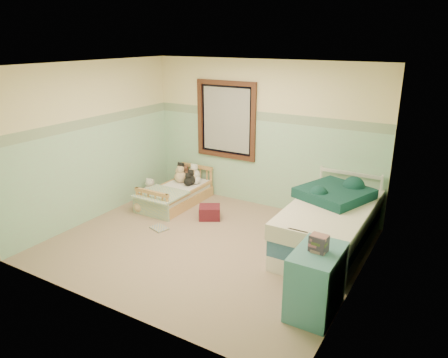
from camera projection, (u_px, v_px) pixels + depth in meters
The scene contains 32 objects.
floor at pixel (206, 245), 6.08m from camera, with size 4.20×3.60×0.02m, color gray.
ceiling at pixel (203, 64), 5.27m from camera, with size 4.20×3.60×0.02m, color silver.
wall_back at pixel (263, 135), 7.15m from camera, with size 4.20×0.04×2.50m, color beige.
wall_front at pixel (106, 204), 4.21m from camera, with size 4.20×0.04×2.50m, color beige.
wall_left at pixel (94, 142), 6.69m from camera, with size 0.04×3.60×2.50m, color beige.
wall_right at pixel (363, 188), 4.66m from camera, with size 0.04×3.60×2.50m, color beige.
wainscot_mint at pixel (261, 164), 7.29m from camera, with size 4.20×0.01×1.50m, color #9EC0A3.
border_strip at pixel (263, 116), 7.03m from camera, with size 4.20×0.01×0.15m, color #3F6C45.
window_frame at pixel (226, 120), 7.39m from camera, with size 1.16×0.06×1.36m, color #371D11.
window_blinds at pixel (226, 120), 7.39m from camera, with size 0.92×0.01×1.12m, color #B8B8B0.
toddler_bed_frame at pixel (177, 199), 7.54m from camera, with size 0.69×1.38×0.18m, color #9D6834.
toddler_mattress at pixel (176, 191), 7.49m from camera, with size 0.63×1.32×0.12m, color white.
patchwork_quilt at pixel (161, 194), 7.12m from camera, with size 0.75×0.69×0.03m, color #6C98B1.
plush_bed_brown at pixel (186, 174), 7.92m from camera, with size 0.18×0.18×0.18m, color brown.
plush_bed_white at pixel (194, 175), 7.82m from camera, with size 0.22×0.22×0.22m, color white.
plush_bed_tan at pixel (181, 177), 7.71m from camera, with size 0.21×0.21×0.21m, color #E2BD8C.
plush_bed_dark at pixel (191, 179), 7.60m from camera, with size 0.19×0.19×0.19m, color black.
plush_floor_cream at pixel (150, 191), 7.78m from camera, with size 0.26×0.26×0.26m, color silver.
plush_floor_tan at pixel (141, 206), 7.14m from camera, with size 0.23×0.23×0.23m, color #E2BD8C.
twin_bed_frame at pixel (328, 242), 5.91m from camera, with size 0.99×1.97×0.22m, color white.
twin_boxspring at pixel (329, 227), 5.84m from camera, with size 0.99×1.97×0.22m, color #2C527B.
twin_mattress at pixel (330, 213), 5.77m from camera, with size 1.03×2.01×0.22m, color #ECE1C7.
teal_blanket at pixel (334, 193), 5.98m from camera, with size 0.84×0.89×0.14m, color #113A38.
dresser at pixel (316, 281), 4.49m from camera, with size 0.46×0.73×0.73m, color teal.
book_stack at pixel (319, 243), 4.34m from camera, with size 0.18×0.14×0.18m, color #452325.
red_pillow at pixel (210, 212), 6.91m from camera, with size 0.34×0.30×0.21m, color #9F2639.
floor_book at pixel (159, 228), 6.56m from camera, with size 0.26×0.20×0.02m, color gold.
extra_plush_0 at pixel (181, 173), 7.91m from camera, with size 0.22×0.22×0.22m, color black.
extra_plush_1 at pixel (188, 181), 7.55m from camera, with size 0.16×0.16×0.16m, color black.
extra_plush_2 at pixel (196, 180), 7.63m from camera, with size 0.16×0.16×0.16m, color white.
extra_plush_3 at pixel (178, 177), 7.80m from camera, with size 0.16×0.16×0.16m, color #E2BD8C.
extra_plush_4 at pixel (192, 179), 7.62m from camera, with size 0.19×0.19×0.19m, color #E2BD8C.
Camera 1 is at (3.01, -4.56, 2.84)m, focal length 33.87 mm.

